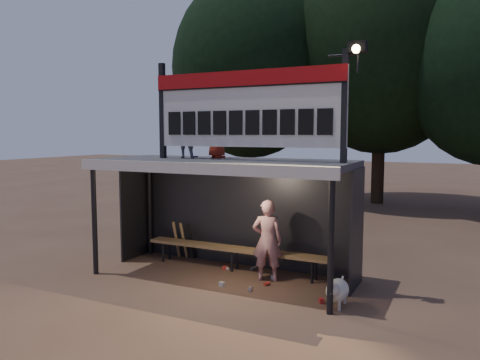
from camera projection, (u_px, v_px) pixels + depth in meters
name	position (u px, v px, depth m)	size (l,w,h in m)	color
ground	(222.00, 277.00, 9.19)	(80.00, 80.00, 0.00)	brown
player	(267.00, 240.00, 8.92)	(0.57, 0.38, 1.57)	silver
child_a	(187.00, 133.00, 9.47)	(0.49, 0.39, 1.02)	gray
child_b	(217.00, 131.00, 9.43)	(0.54, 0.35, 1.10)	maroon
dugout_shelter	(227.00, 183.00, 9.22)	(5.10, 2.08, 2.32)	#3D3D40
scoreboard_assembly	(248.00, 106.00, 8.60)	(4.10, 0.27, 1.99)	black
bench	(234.00, 250.00, 9.63)	(4.00, 0.35, 0.48)	olive
tree_left	(250.00, 68.00, 19.32)	(6.46, 6.46, 9.27)	black
tree_mid	(381.00, 48.00, 18.42)	(7.22, 7.22, 10.36)	#302115
dog	(337.00, 290.00, 7.60)	(0.36, 0.81, 0.49)	white
bats	(184.00, 240.00, 10.49)	(0.47, 0.32, 0.84)	#A2794B
litter	(254.00, 279.00, 8.96)	(2.44, 1.37, 0.08)	#AE201D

